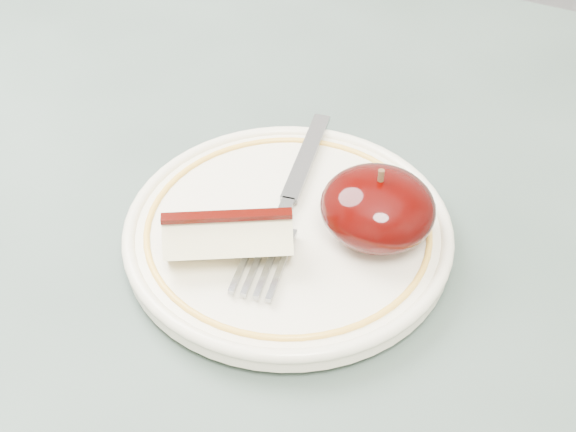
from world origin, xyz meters
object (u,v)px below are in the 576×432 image
at_px(plate, 288,231).
at_px(table, 279,381).
at_px(apple_half, 378,208).
at_px(fork, 288,201).

bearing_deg(plate, table, -72.46).
xyz_separation_m(table, apple_half, (0.04, 0.06, 0.13)).
bearing_deg(table, plate, 107.54).
height_order(plate, apple_half, apple_half).
distance_m(table, apple_half, 0.15).
xyz_separation_m(apple_half, fork, (-0.06, -0.00, -0.02)).
bearing_deg(plate, apple_half, 18.83).
distance_m(table, plate, 0.11).
height_order(plate, fork, fork).
relative_size(plate, fork, 1.16).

